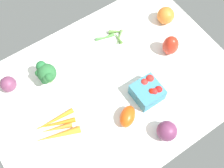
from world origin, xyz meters
TOP-DOWN VIEW (x-y plane):
  - tablecloth at (0.00, 0.00)cm, footprint 104.00×76.00cm
  - bell_pepper_red at (30.80, -0.22)cm, footprint 9.60×9.60cm
  - red_onion_center at (5.48, -28.91)cm, footprint 7.90×7.90cm
  - okra_pile at (14.28, 20.88)cm, footprint 15.78×10.13cm
  - heirloom_tomato_orange at (40.17, 14.68)cm, footprint 8.10×8.10cm
  - broccoli_head at (-20.84, 17.07)cm, footprint 8.24×10.35cm
  - berry_basket at (9.70, -11.58)cm, footprint 11.09×11.09cm
  - carrot_bunch at (-28.67, -3.49)cm, footprint 18.94×12.69cm
  - red_onion_near_basket at (-35.79, 23.40)cm, footprint 6.67×6.67cm
  - roma_tomato at (-3.16, -15.51)cm, footprint 10.79×10.17cm

SIDE VIEW (x-z plane):
  - tablecloth at x=0.00cm, z-range 0.00..2.00cm
  - okra_pile at x=14.28cm, z-range 1.84..3.77cm
  - carrot_bunch at x=-28.67cm, z-range 1.79..4.56cm
  - roma_tomato at x=-3.16cm, z-range 2.00..7.77cm
  - red_onion_near_basket at x=-35.79cm, z-range 2.00..8.67cm
  - berry_basket at x=9.70cm, z-range 1.81..9.54cm
  - red_onion_center at x=5.48cm, z-range 2.00..9.90cm
  - heirloom_tomato_orange at x=40.17cm, z-range 2.00..10.10cm
  - bell_pepper_red at x=30.80cm, z-range 2.00..12.02cm
  - broccoli_head at x=-20.84cm, z-range 3.42..13.93cm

